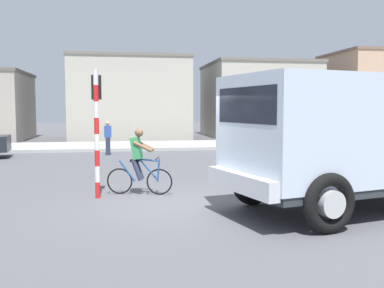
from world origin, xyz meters
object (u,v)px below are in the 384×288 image
at_px(cyclist, 139,161).
at_px(pedestrian_near_kerb, 108,137).
at_px(truck_foreground, 348,134).
at_px(traffic_light_pole, 97,115).

height_order(cyclist, pedestrian_near_kerb, cyclist).
bearing_deg(truck_foreground, cyclist, 149.94).
xyz_separation_m(cyclist, traffic_light_pole, (-1.04, -0.22, 1.20)).
xyz_separation_m(cyclist, pedestrian_near_kerb, (-1.02, 9.90, -0.02)).
distance_m(truck_foreground, cyclist, 5.14).
distance_m(cyclist, traffic_light_pole, 1.60).
bearing_deg(traffic_light_pole, truck_foreground, -23.14).
bearing_deg(traffic_light_pole, cyclist, 12.11).
bearing_deg(pedestrian_near_kerb, cyclist, -84.12).
xyz_separation_m(traffic_light_pole, pedestrian_near_kerb, (0.02, 10.12, -1.22)).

